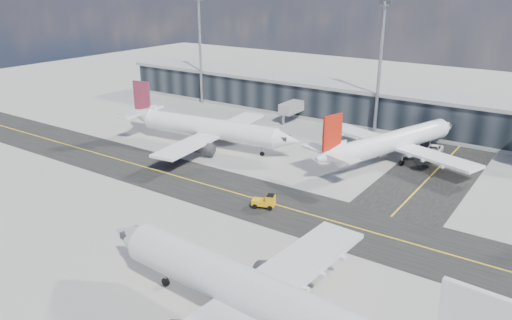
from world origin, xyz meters
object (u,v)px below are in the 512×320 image
Objects in this scene: baggage_tug at (266,201)px; service_van at (434,150)px; airliner_near at (263,299)px; airliner_af at (207,128)px; airliner_redtail at (392,142)px.

service_van is (13.43, 38.91, -0.22)m from baggage_tug.
baggage_tug is at bearing 36.74° from airliner_near.
baggage_tug is at bearing 49.46° from airliner_af.
airliner_redtail is 54.74m from airliner_near.
airliner_near reaches higher than baggage_tug.
airliner_near is at bearing 38.61° from airliner_af.
airliner_redtail is 6.16× the size of service_van.
airliner_redtail reaches higher than baggage_tug.
airliner_af is at bearing -140.49° from airliner_redtail.
airliner_near is 7.15× the size of service_van.
airliner_near reaches higher than airliner_redtail.
service_van is (39.39, 21.35, -3.08)m from airliner_af.
service_van is (-2.19, 62.81, -3.41)m from airliner_near.
baggage_tug is at bearing -85.76° from airliner_redtail.
airliner_near is 62.94m from service_van.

